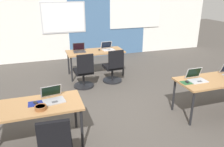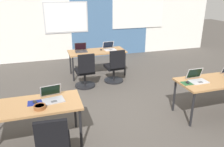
{
  "view_description": "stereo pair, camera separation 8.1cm",
  "coord_description": "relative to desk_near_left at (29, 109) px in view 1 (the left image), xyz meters",
  "views": [
    {
      "loc": [
        -1.5,
        -3.89,
        2.39
      ],
      "look_at": [
        -0.27,
        -0.15,
        0.91
      ],
      "focal_mm": 36.45,
      "sensor_mm": 36.0,
      "label": 1
    },
    {
      "loc": [
        -1.42,
        -3.91,
        2.39
      ],
      "look_at": [
        -0.27,
        -0.15,
        0.91
      ],
      "focal_mm": 36.45,
      "sensor_mm": 36.0,
      "label": 2
    }
  ],
  "objects": [
    {
      "name": "laptop_near_left_inner",
      "position": [
        0.37,
        0.08,
        0.11
      ],
      "size": [
        0.38,
        0.37,
        0.22
      ],
      "rotation": [
        0.0,
        0.0,
        0.16
      ],
      "color": "#9E9EA3",
      "rests_on": "desk_near_left"
    },
    {
      "name": "mousepad_near_right_inner",
      "position": [
        2.83,
        0.02,
        0.06
      ],
      "size": [
        0.22,
        0.19,
        0.0
      ],
      "color": "#23512D",
      "rests_on": "desk_near_right"
    },
    {
      "name": "laptop_far_left",
      "position": [
        1.31,
        2.88,
        0.11
      ],
      "size": [
        0.34,
        0.3,
        0.23
      ],
      "rotation": [
        0.0,
        0.0,
        -0.04
      ],
      "color": "#333338",
      "rests_on": "desk_far_center"
    },
    {
      "name": "desk_near_left",
      "position": [
        0.0,
        0.0,
        0.0
      ],
      "size": [
        1.6,
        0.7,
        0.72
      ],
      "color": "#A37547",
      "rests_on": "ground"
    },
    {
      "name": "chair_far_left",
      "position": [
        1.25,
        2.01,
        -0.28
      ],
      "size": [
        0.52,
        0.55,
        0.92
      ],
      "rotation": [
        0.0,
        0.0,
        3.19
      ],
      "color": "black",
      "rests_on": "ground"
    },
    {
      "name": "laptop_far_right",
      "position": [
        2.13,
        2.84,
        0.11
      ],
      "size": [
        0.35,
        0.34,
        0.22
      ],
      "rotation": [
        0.0,
        0.0,
        0.07
      ],
      "color": "silver",
      "rests_on": "desk_far_center"
    },
    {
      "name": "desk_near_right",
      "position": [
        3.5,
        0.0,
        0.0
      ],
      "size": [
        1.6,
        0.7,
        0.72
      ],
      "color": "#A37547",
      "rests_on": "ground"
    },
    {
      "name": "mouse_near_right_inner",
      "position": [
        2.83,
        0.02,
        0.08
      ],
      "size": [
        0.06,
        0.1,
        0.03
      ],
      "color": "black",
      "rests_on": "mousepad_near_right_inner"
    },
    {
      "name": "back_wall_assembly",
      "position": [
        1.79,
        4.8,
        0.75
      ],
      "size": [
        10.0,
        0.27,
        2.8
      ],
      "color": "silver",
      "rests_on": "ground"
    },
    {
      "name": "ground_plane",
      "position": [
        1.75,
        0.6,
        -0.66
      ],
      "size": [
        24.0,
        24.0,
        0.0
      ],
      "color": "#47423D"
    },
    {
      "name": "mousepad_near_left_inner",
      "position": [
        0.1,
        0.04,
        0.06
      ],
      "size": [
        0.22,
        0.19,
        0.0
      ],
      "color": "navy",
      "rests_on": "desk_near_left"
    },
    {
      "name": "chair_far_right",
      "position": [
        2.06,
        2.12,
        -0.28
      ],
      "size": [
        0.52,
        0.55,
        0.92
      ],
      "rotation": [
        0.0,
        0.0,
        3.21
      ],
      "color": "black",
      "rests_on": "ground"
    },
    {
      "name": "mouse_far_right",
      "position": [
        1.88,
        2.84,
        0.08
      ],
      "size": [
        0.06,
        0.1,
        0.03
      ],
      "color": "black",
      "rests_on": "desk_far_center"
    },
    {
      "name": "laptop_near_right_inner",
      "position": [
        3.06,
        0.07,
        0.11
      ],
      "size": [
        0.33,
        0.3,
        0.23
      ],
      "rotation": [
        0.0,
        0.0,
        0.01
      ],
      "color": "#B7B7BC",
      "rests_on": "desk_near_right"
    },
    {
      "name": "desk_far_center",
      "position": [
        1.75,
        2.8,
        0.0
      ],
      "size": [
        1.6,
        0.7,
        0.72
      ],
      "color": "#A37547",
      "rests_on": "ground"
    },
    {
      "name": "snack_bowl",
      "position": [
        0.17,
        -0.17,
        0.1
      ],
      "size": [
        0.18,
        0.18,
        0.06
      ],
      "color": "brown",
      "rests_on": "desk_near_left"
    },
    {
      "name": "mouse_near_left_inner",
      "position": [
        0.1,
        0.04,
        0.08
      ],
      "size": [
        0.09,
        0.11,
        0.03
      ],
      "color": "black",
      "rests_on": "mousepad_near_left_inner"
    }
  ]
}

